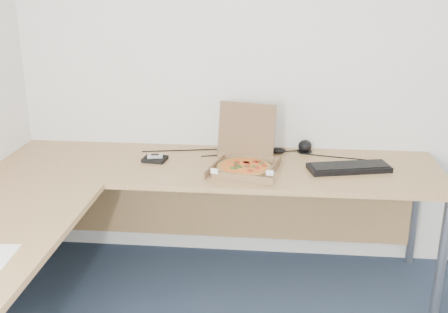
# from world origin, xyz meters

# --- Properties ---
(room_shell) EXTENTS (3.50, 3.50, 2.50)m
(room_shell) POSITION_xyz_m (0.00, 0.00, 1.25)
(room_shell) COLOR white
(room_shell) RESTS_ON ground
(desk) EXTENTS (2.50, 2.20, 0.73)m
(desk) POSITION_xyz_m (-0.82, 0.97, 0.70)
(desk) COLOR tan
(desk) RESTS_ON ground
(pizza_box) EXTENTS (0.33, 0.38, 0.34)m
(pizza_box) POSITION_xyz_m (-0.34, 1.31, 0.77)
(pizza_box) COLOR olive
(pizza_box) RESTS_ON desk
(drinking_glass) EXTENTS (0.08, 0.08, 0.13)m
(drinking_glass) POSITION_xyz_m (-0.37, 1.57, 0.80)
(drinking_glass) COLOR white
(drinking_glass) RESTS_ON desk
(keyboard) EXTENTS (0.47, 0.26, 0.03)m
(keyboard) POSITION_xyz_m (0.23, 1.38, 0.74)
(keyboard) COLOR black
(keyboard) RESTS_ON desk
(mouse) EXTENTS (0.11, 0.09, 0.03)m
(mouse) POSITION_xyz_m (-0.16, 1.63, 0.75)
(mouse) COLOR black
(mouse) RESTS_ON desk
(wallet) EXTENTS (0.14, 0.12, 0.02)m
(wallet) POSITION_xyz_m (-0.87, 1.43, 0.74)
(wallet) COLOR black
(wallet) RESTS_ON desk
(phone) EXTENTS (0.09, 0.06, 0.02)m
(phone) POSITION_xyz_m (-0.86, 1.42, 0.76)
(phone) COLOR #B2B5BA
(phone) RESTS_ON wallet
(dome_speaker) EXTENTS (0.09, 0.09, 0.08)m
(dome_speaker) POSITION_xyz_m (0.00, 1.68, 0.77)
(dome_speaker) COLOR black
(dome_speaker) RESTS_ON desk
(cable_bundle) EXTENTS (0.67, 0.14, 0.01)m
(cable_bundle) POSITION_xyz_m (-0.31, 1.61, 0.73)
(cable_bundle) COLOR black
(cable_bundle) RESTS_ON desk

